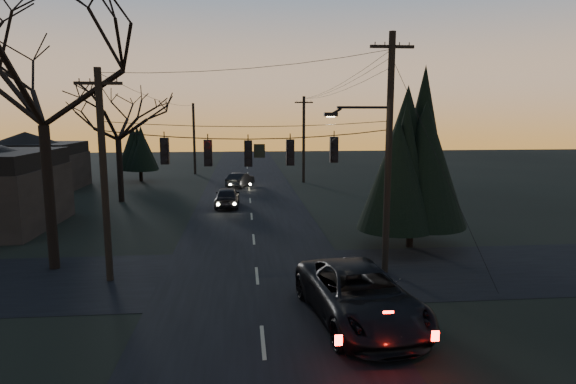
{
  "coord_description": "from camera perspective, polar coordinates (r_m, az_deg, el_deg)",
  "views": [
    {
      "loc": [
        -0.51,
        -9.44,
        6.7
      ],
      "look_at": [
        1.15,
        8.27,
        3.84
      ],
      "focal_mm": 30.0,
      "sensor_mm": 36.0,
      "label": 1
    }
  ],
  "objects": [
    {
      "name": "utility_pole_far_r",
      "position": [
        48.28,
        1.85,
        1.15
      ],
      "size": [
        1.8,
        0.3,
        8.5
      ],
      "primitive_type": null,
      "color": "black",
      "rests_on": "ground"
    },
    {
      "name": "evergreen_dist",
      "position": [
        51.05,
        -17.17,
        4.97
      ],
      "size": [
        3.75,
        3.75,
        5.54
      ],
      "color": "black",
      "rests_on": "ground"
    },
    {
      "name": "utility_pole_right",
      "position": [
        21.42,
        11.38,
        -9.29
      ],
      "size": [
        5.0,
        0.3,
        10.0
      ],
      "primitive_type": null,
      "color": "black",
      "rests_on": "ground"
    },
    {
      "name": "evergreen_right",
      "position": [
        24.82,
        14.61,
        4.46
      ],
      "size": [
        4.41,
        4.41,
        8.42
      ],
      "color": "black",
      "rests_on": "ground"
    },
    {
      "name": "sedan_oncoming_a",
      "position": [
        35.61,
        -7.21,
        -0.59
      ],
      "size": [
        1.82,
        4.34,
        1.47
      ],
      "primitive_type": "imported",
      "rotation": [
        0.0,
        0.0,
        3.12
      ],
      "color": "black",
      "rests_on": "ground"
    },
    {
      "name": "span_signal_assembly",
      "position": [
        19.49,
        -4.56,
        4.79
      ],
      "size": [
        11.5,
        0.44,
        1.6
      ],
      "color": "black",
      "rests_on": "ground"
    },
    {
      "name": "utility_pole_left",
      "position": [
        21.28,
        -20.32,
        -9.81
      ],
      "size": [
        1.8,
        0.3,
        8.5
      ],
      "primitive_type": null,
      "color": "black",
      "rests_on": "ground"
    },
    {
      "name": "suv_near",
      "position": [
        16.16,
        8.47,
        -12.04
      ],
      "size": [
        3.8,
        6.76,
        1.78
      ],
      "primitive_type": "imported",
      "rotation": [
        0.0,
        0.0,
        0.14
      ],
      "color": "black",
      "rests_on": "ground"
    },
    {
      "name": "utility_pole_far_l",
      "position": [
        56.11,
        -10.94,
        2.11
      ],
      "size": [
        0.3,
        0.3,
        8.0
      ],
      "primitive_type": null,
      "color": "black",
      "rests_on": "ground"
    },
    {
      "name": "main_road",
      "position": [
        30.19,
        -4.26,
        -3.7
      ],
      "size": [
        8.0,
        120.0,
        0.02
      ],
      "primitive_type": "cube",
      "color": "black",
      "rests_on": "ground"
    },
    {
      "name": "sedan_oncoming_b",
      "position": [
        45.43,
        -5.68,
        1.43
      ],
      "size": [
        2.8,
        4.18,
        1.3
      ],
      "primitive_type": "imported",
      "rotation": [
        0.0,
        0.0,
        2.75
      ],
      "color": "black",
      "rests_on": "ground"
    },
    {
      "name": "house_left_far",
      "position": [
        49.61,
        -28.52,
        3.28
      ],
      "size": [
        9.0,
        7.0,
        5.2
      ],
      "color": "black",
      "rests_on": "ground"
    },
    {
      "name": "cross_road",
      "position": [
        20.56,
        -3.7,
        -9.89
      ],
      "size": [
        60.0,
        7.0,
        0.02
      ],
      "primitive_type": "cube",
      "color": "black",
      "rests_on": "ground"
    },
    {
      "name": "bare_tree_dist",
      "position": [
        39.24,
        -19.62,
        8.65
      ],
      "size": [
        6.79,
        6.79,
        9.64
      ],
      "color": "black",
      "rests_on": "ground"
    },
    {
      "name": "bare_tree_left",
      "position": [
        22.94,
        -27.45,
        13.31
      ],
      "size": [
        11.19,
        11.19,
        12.54
      ],
      "color": "black",
      "rests_on": "ground"
    }
  ]
}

